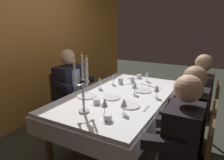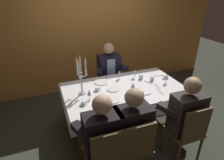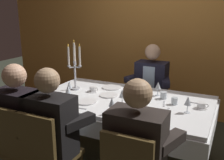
% 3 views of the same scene
% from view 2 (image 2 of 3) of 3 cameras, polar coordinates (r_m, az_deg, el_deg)
% --- Properties ---
extents(ground_plane, '(12.00, 12.00, 0.00)m').
position_cam_2_polar(ground_plane, '(3.49, 3.30, -13.14)').
color(ground_plane, '#34382C').
extents(back_wall, '(6.00, 0.12, 2.70)m').
position_cam_2_polar(back_wall, '(4.34, -5.39, 14.79)').
color(back_wall, '#D28A3D').
rests_on(back_wall, ground_plane).
extents(dining_table, '(1.94, 1.14, 0.74)m').
position_cam_2_polar(dining_table, '(3.13, 3.59, -4.33)').
color(dining_table, white).
rests_on(dining_table, ground_plane).
extents(candelabra, '(0.15, 0.17, 0.60)m').
position_cam_2_polar(candelabra, '(2.83, -9.14, 0.83)').
color(candelabra, silver).
rests_on(candelabra, dining_table).
extents(dinner_plate_0, '(0.21, 0.21, 0.01)m').
position_cam_2_polar(dinner_plate_0, '(3.02, 0.33, -2.67)').
color(dinner_plate_0, white).
rests_on(dinner_plate_0, dining_table).
extents(dinner_plate_1, '(0.24, 0.24, 0.01)m').
position_cam_2_polar(dinner_plate_1, '(3.01, 9.49, -3.25)').
color(dinner_plate_1, white).
rests_on(dinner_plate_1, dining_table).
extents(dinner_plate_2, '(0.24, 0.24, 0.01)m').
position_cam_2_polar(dinner_plate_2, '(3.24, -3.18, -0.63)').
color(dinner_plate_2, white).
rests_on(dinner_plate_2, dining_table).
extents(dinner_plate_3, '(0.22, 0.22, 0.01)m').
position_cam_2_polar(dinner_plate_3, '(2.75, 0.14, -5.86)').
color(dinner_plate_3, white).
rests_on(dinner_plate_3, dining_table).
extents(wine_glass_0, '(0.07, 0.07, 0.16)m').
position_cam_2_polar(wine_glass_0, '(3.31, 2.18, 2.11)').
color(wine_glass_0, silver).
rests_on(wine_glass_0, dining_table).
extents(wine_glass_1, '(0.07, 0.07, 0.16)m').
position_cam_2_polar(wine_glass_1, '(2.91, 6.24, -1.66)').
color(wine_glass_1, silver).
rests_on(wine_glass_1, dining_table).
extents(wine_glass_2, '(0.07, 0.07, 0.16)m').
position_cam_2_polar(wine_glass_2, '(2.71, 9.11, -4.14)').
color(wine_glass_2, silver).
rests_on(wine_glass_2, dining_table).
extents(wine_glass_3, '(0.07, 0.07, 0.16)m').
position_cam_2_polar(wine_glass_3, '(3.28, 15.88, 0.80)').
color(wine_glass_3, silver).
rests_on(wine_glass_3, dining_table).
extents(wine_glass_4, '(0.07, 0.07, 0.16)m').
position_cam_2_polar(wine_glass_4, '(3.37, 6.71, 2.40)').
color(wine_glass_4, silver).
rests_on(wine_glass_4, dining_table).
extents(wine_glass_5, '(0.07, 0.07, 0.16)m').
position_cam_2_polar(wine_glass_5, '(2.62, -3.88, -5.05)').
color(wine_glass_5, silver).
rests_on(wine_glass_5, dining_table).
extents(wine_glass_6, '(0.07, 0.07, 0.16)m').
position_cam_2_polar(wine_glass_6, '(2.73, -6.77, -3.72)').
color(wine_glass_6, silver).
rests_on(wine_glass_6, dining_table).
extents(water_tumbler_0, '(0.07, 0.07, 0.08)m').
position_cam_2_polar(water_tumbler_0, '(3.38, 8.58, 0.90)').
color(water_tumbler_0, silver).
rests_on(water_tumbler_0, dining_table).
extents(water_tumbler_1, '(0.07, 0.07, 0.08)m').
position_cam_2_polar(water_tumbler_1, '(3.35, 11.84, 0.38)').
color(water_tumbler_1, silver).
rests_on(water_tumbler_1, dining_table).
extents(coffee_cup_0, '(0.13, 0.12, 0.06)m').
position_cam_2_polar(coffee_cup_0, '(3.50, 15.52, 0.91)').
color(coffee_cup_0, white).
rests_on(coffee_cup_0, dining_table).
extents(coffee_cup_1, '(0.13, 0.12, 0.06)m').
position_cam_2_polar(coffee_cup_1, '(2.99, -4.33, -2.64)').
color(coffee_cup_1, white).
rests_on(coffee_cup_1, dining_table).
extents(coffee_cup_2, '(0.13, 0.12, 0.06)m').
position_cam_2_polar(coffee_cup_2, '(2.68, -8.33, -6.70)').
color(coffee_cup_2, white).
rests_on(coffee_cup_2, dining_table).
extents(fork_0, '(0.06, 0.17, 0.01)m').
position_cam_2_polar(fork_0, '(3.29, 10.60, -0.65)').
color(fork_0, '#B7B7BC').
rests_on(fork_0, dining_table).
extents(spoon_1, '(0.03, 0.17, 0.01)m').
position_cam_2_polar(spoon_1, '(3.20, 13.37, -1.84)').
color(spoon_1, '#B7B7BC').
rests_on(spoon_1, dining_table).
extents(fork_2, '(0.17, 0.03, 0.01)m').
position_cam_2_polar(fork_2, '(2.62, 2.04, -7.80)').
color(fork_2, '#B7B7BC').
rests_on(fork_2, dining_table).
extents(knife_3, '(0.02, 0.19, 0.01)m').
position_cam_2_polar(knife_3, '(3.06, 14.08, -3.30)').
color(knife_3, '#B7B7BC').
rests_on(knife_3, dining_table).
extents(knife_4, '(0.19, 0.04, 0.01)m').
position_cam_2_polar(knife_4, '(3.57, 13.52, 1.24)').
color(knife_4, '#B7B7BC').
rests_on(knife_4, dining_table).
extents(seated_diner_0, '(0.63, 0.48, 1.24)m').
position_cam_2_polar(seated_diner_0, '(2.20, -2.66, -15.99)').
color(seated_diner_0, brown).
rests_on(seated_diner_0, ground_plane).
extents(seated_diner_1, '(0.63, 0.48, 1.24)m').
position_cam_2_polar(seated_diner_1, '(2.31, 6.11, -13.77)').
color(seated_diner_1, brown).
rests_on(seated_diner_1, ground_plane).
extents(seated_diner_2, '(0.63, 0.48, 1.24)m').
position_cam_2_polar(seated_diner_2, '(3.83, -0.99, 3.66)').
color(seated_diner_2, brown).
rests_on(seated_diner_2, ground_plane).
extents(seated_diner_3, '(0.63, 0.48, 1.24)m').
position_cam_2_polar(seated_diner_3, '(2.69, 21.39, -9.09)').
color(seated_diner_3, brown).
rests_on(seated_diner_3, ground_plane).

